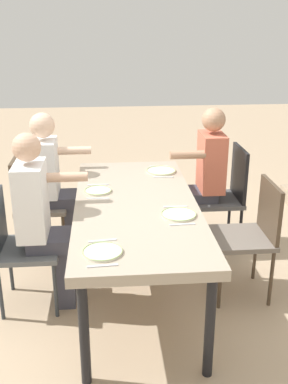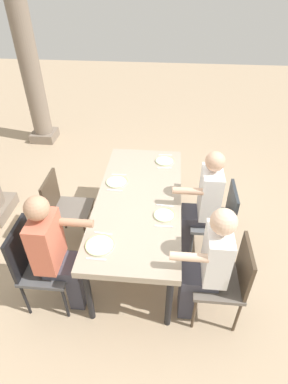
% 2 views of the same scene
% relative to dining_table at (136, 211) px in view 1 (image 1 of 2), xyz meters
% --- Properties ---
extents(ground_plane, '(16.00, 16.00, 0.00)m').
position_rel_dining_table_xyz_m(ground_plane, '(0.00, 0.00, -0.69)').
color(ground_plane, tan).
extents(dining_table, '(2.00, 0.88, 0.76)m').
position_rel_dining_table_xyz_m(dining_table, '(0.00, 0.00, 0.00)').
color(dining_table, tan).
rests_on(dining_table, ground).
extents(chair_west_north, '(0.44, 0.44, 0.94)m').
position_rel_dining_table_xyz_m(chair_west_north, '(-0.74, 0.86, -0.16)').
color(chair_west_north, '#4F4F50').
rests_on(chair_west_north, ground).
extents(chair_west_south, '(0.44, 0.44, 0.90)m').
position_rel_dining_table_xyz_m(chair_west_south, '(-0.74, -0.86, -0.17)').
color(chair_west_south, '#6A6158').
rests_on(chair_west_south, ground).
extents(chair_mid_north, '(0.44, 0.44, 0.90)m').
position_rel_dining_table_xyz_m(chair_mid_north, '(0.06, 0.86, -0.16)').
color(chair_mid_north, '#6A6158').
rests_on(chair_mid_north, ground).
extents(chair_mid_south, '(0.44, 0.44, 0.87)m').
position_rel_dining_table_xyz_m(chair_mid_south, '(0.06, -0.86, -0.19)').
color(chair_mid_south, '#5B5E61').
rests_on(chair_mid_south, ground).
extents(diner_woman_green, '(0.35, 0.49, 1.30)m').
position_rel_dining_table_xyz_m(diner_woman_green, '(-0.74, 0.66, 0.00)').
color(diner_woman_green, '#3F3F4C').
rests_on(diner_woman_green, ground).
extents(diner_man_white, '(0.35, 0.49, 1.30)m').
position_rel_dining_table_xyz_m(diner_man_white, '(0.06, -0.67, -0.00)').
color(diner_man_white, '#3F3F4C').
rests_on(diner_man_white, ground).
extents(diner_guest_third, '(0.35, 0.50, 1.28)m').
position_rel_dining_table_xyz_m(diner_guest_third, '(-0.75, -0.66, -0.00)').
color(diner_guest_third, '#3F3F4C').
rests_on(diner_guest_third, ground).
extents(plate_0, '(0.26, 0.26, 0.02)m').
position_rel_dining_table_xyz_m(plate_0, '(-0.69, 0.27, 0.07)').
color(plate_0, silver).
rests_on(plate_0, dining_table).
extents(fork_0, '(0.02, 0.17, 0.01)m').
position_rel_dining_table_xyz_m(fork_0, '(-0.84, 0.27, 0.07)').
color(fork_0, silver).
rests_on(fork_0, dining_table).
extents(spoon_0, '(0.04, 0.17, 0.01)m').
position_rel_dining_table_xyz_m(spoon_0, '(-0.54, 0.27, 0.07)').
color(spoon_0, silver).
rests_on(spoon_0, dining_table).
extents(plate_1, '(0.21, 0.21, 0.02)m').
position_rel_dining_table_xyz_m(plate_1, '(-0.25, -0.28, 0.07)').
color(plate_1, silver).
rests_on(plate_1, dining_table).
extents(fork_1, '(0.02, 0.17, 0.01)m').
position_rel_dining_table_xyz_m(fork_1, '(-0.40, -0.28, 0.07)').
color(fork_1, silver).
rests_on(fork_1, dining_table).
extents(spoon_1, '(0.03, 0.17, 0.01)m').
position_rel_dining_table_xyz_m(spoon_1, '(-0.10, -0.28, 0.07)').
color(spoon_1, silver).
rests_on(spoon_1, dining_table).
extents(plate_2, '(0.24, 0.24, 0.02)m').
position_rel_dining_table_xyz_m(plate_2, '(0.25, 0.27, 0.07)').
color(plate_2, silver).
rests_on(plate_2, dining_table).
extents(fork_2, '(0.02, 0.17, 0.01)m').
position_rel_dining_table_xyz_m(fork_2, '(0.10, 0.27, 0.07)').
color(fork_2, silver).
rests_on(fork_2, dining_table).
extents(spoon_2, '(0.02, 0.17, 0.01)m').
position_rel_dining_table_xyz_m(spoon_2, '(0.40, 0.27, 0.07)').
color(spoon_2, silver).
rests_on(spoon_2, dining_table).
extents(plate_3, '(0.23, 0.23, 0.02)m').
position_rel_dining_table_xyz_m(plate_3, '(0.74, -0.24, 0.07)').
color(plate_3, silver).
rests_on(plate_3, dining_table).
extents(fork_3, '(0.04, 0.17, 0.01)m').
position_rel_dining_table_xyz_m(fork_3, '(0.59, -0.24, 0.07)').
color(fork_3, silver).
rests_on(fork_3, dining_table).
extents(spoon_3, '(0.03, 0.17, 0.01)m').
position_rel_dining_table_xyz_m(spoon_3, '(0.89, -0.24, 0.07)').
color(spoon_3, silver).
rests_on(spoon_3, dining_table).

